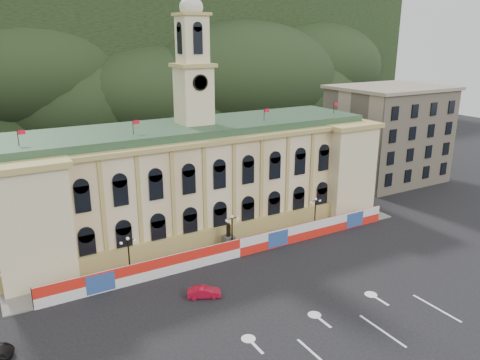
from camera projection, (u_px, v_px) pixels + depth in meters
ground at (311, 312)px, 48.79m from camera, size 260.00×260.00×0.00m
lane_markings at (344, 338)px, 44.65m from camera, size 26.00×10.00×0.02m
hill_ridge at (66, 65)px, 144.08m from camera, size 230.00×80.00×64.00m
city_hall at (197, 176)px, 69.37m from camera, size 56.20×17.60×37.10m
side_building_right at (388, 134)px, 92.28m from camera, size 21.00×17.00×18.60m
hoarding_fence at (240, 248)px, 60.92m from camera, size 50.00×0.44×2.50m
pavement at (229, 248)px, 63.46m from camera, size 56.00×5.50×0.16m
statue at (229, 240)px, 63.34m from camera, size 1.40×1.40×3.72m
lamp_left at (129, 253)px, 55.25m from camera, size 1.96×0.44×5.15m
lamp_center at (232, 230)px, 61.96m from camera, size 1.96×0.44×5.15m
lamp_right at (315, 211)px, 68.67m from camera, size 1.96×0.44×5.15m
red_sedan at (204, 292)px, 51.50m from camera, size 4.08×4.68×1.22m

